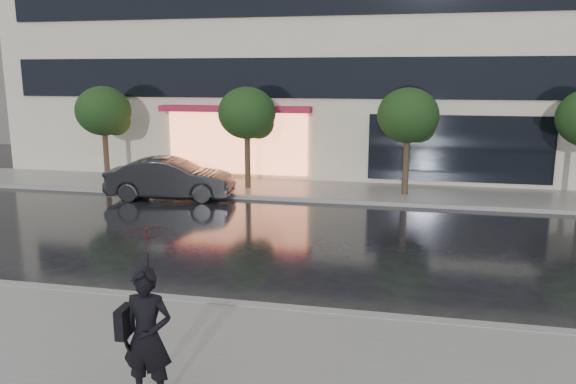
# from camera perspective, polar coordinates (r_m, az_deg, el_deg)

# --- Properties ---
(ground) EXTENTS (120.00, 120.00, 0.00)m
(ground) POSITION_cam_1_polar(r_m,az_deg,el_deg) (11.93, -3.53, -9.94)
(ground) COLOR black
(ground) RESTS_ON ground
(sidewalk_near) EXTENTS (60.00, 4.50, 0.12)m
(sidewalk_near) POSITION_cam_1_polar(r_m,az_deg,el_deg) (9.11, -9.27, -16.91)
(sidewalk_near) COLOR slate
(sidewalk_near) RESTS_ON ground
(sidewalk_far) EXTENTS (60.00, 3.50, 0.12)m
(sidewalk_far) POSITION_cam_1_polar(r_m,az_deg,el_deg) (21.57, 3.78, 0.13)
(sidewalk_far) COLOR slate
(sidewalk_far) RESTS_ON ground
(curb_near) EXTENTS (60.00, 0.25, 0.14)m
(curb_near) POSITION_cam_1_polar(r_m,az_deg,el_deg) (11.02, -4.96, -11.47)
(curb_near) COLOR gray
(curb_near) RESTS_ON ground
(curb_far) EXTENTS (60.00, 0.25, 0.14)m
(curb_far) POSITION_cam_1_polar(r_m,az_deg,el_deg) (19.88, 3.04, -0.84)
(curb_far) COLOR gray
(curb_far) RESTS_ON ground
(tree_far_west) EXTENTS (2.20, 2.20, 3.99)m
(tree_far_west) POSITION_cam_1_polar(r_m,az_deg,el_deg) (23.95, -18.08, 7.65)
(tree_far_west) COLOR #33261C
(tree_far_west) RESTS_ON ground
(tree_mid_west) EXTENTS (2.20, 2.20, 3.99)m
(tree_mid_west) POSITION_cam_1_polar(r_m,az_deg,el_deg) (21.58, -4.02, 7.81)
(tree_mid_west) COLOR #33261C
(tree_mid_west) RESTS_ON ground
(tree_mid_east) EXTENTS (2.20, 2.20, 3.99)m
(tree_mid_east) POSITION_cam_1_polar(r_m,az_deg,el_deg) (20.74, 12.26, 7.41)
(tree_mid_east) COLOR #33261C
(tree_mid_east) RESTS_ON ground
(parked_car) EXTENTS (4.68, 2.17, 1.48)m
(parked_car) POSITION_cam_1_polar(r_m,az_deg,el_deg) (20.72, -11.83, 1.34)
(parked_car) COLOR black
(parked_car) RESTS_ON ground
(pedestrian_with_umbrella) EXTENTS (0.86, 0.88, 2.45)m
(pedestrian_with_umbrella) POSITION_cam_1_polar(r_m,az_deg,el_deg) (7.56, -14.14, -10.48)
(pedestrian_with_umbrella) COLOR black
(pedestrian_with_umbrella) RESTS_ON sidewalk_near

